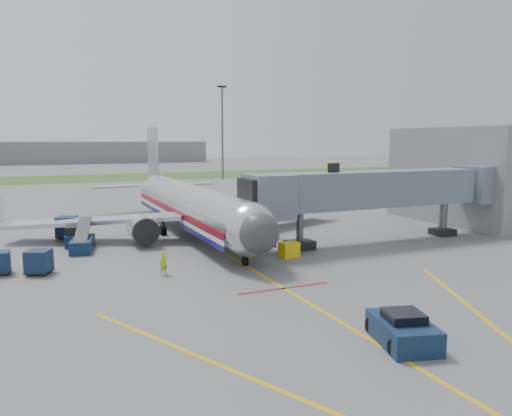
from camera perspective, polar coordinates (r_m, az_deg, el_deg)
name	(u,v)px	position (r m, az deg, el deg)	size (l,w,h in m)	color
ground	(257,272)	(33.39, 0.07, -7.34)	(400.00, 400.00, 0.00)	#565659
grass_strip	(98,178)	(120.49, -17.58, 3.29)	(300.00, 25.00, 0.01)	#2D4C1E
apron_markings	(313,306)	(27.09, 6.55, -11.03)	(21.52, 50.00, 0.01)	gold
airliner	(191,205)	(46.98, -7.48, 0.30)	(32.10, 35.67, 10.25)	silver
jet_bridge	(371,190)	(43.34, 13.06, 1.97)	(25.30, 4.00, 6.90)	slate
terminal	(474,175)	(58.53, 23.65, 3.50)	(10.00, 16.00, 10.00)	slate
light_mast_right	(222,130)	(111.20, -3.87, 8.85)	(2.00, 0.44, 20.40)	#595B60
distant_terminal	(44,153)	(199.54, -23.08, 5.83)	(120.00, 14.00, 8.00)	slate
pushback_tug	(403,330)	(22.95, 16.46, -13.26)	(2.93, 3.87, 1.43)	#0B1A32
baggage_tug	(73,237)	(43.94, -20.15, -3.15)	(1.53, 2.52, 1.67)	#0B1A32
baggage_cart_a	(39,262)	(35.73, -23.58, -5.66)	(1.93, 1.93, 1.58)	#0B1A32
baggage_cart_c	(67,227)	(47.76, -20.79, -2.04)	(2.17, 2.17, 1.92)	#0B1A32
belt_loader	(83,243)	(41.96, -19.21, -3.83)	(2.32, 4.93, 2.33)	#0B1A32
ground_power_cart	(289,250)	(37.58, 3.81, -4.77)	(1.52, 1.12, 1.12)	yellow
ramp_worker	(164,263)	(33.04, -10.50, -6.24)	(0.57, 0.37, 1.57)	#9FC717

